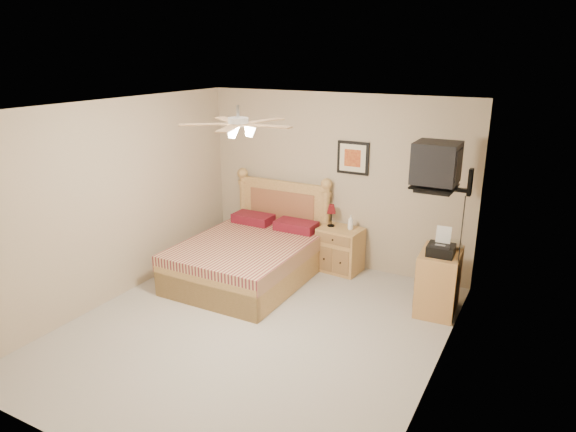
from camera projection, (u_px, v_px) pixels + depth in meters
name	position (u px, v px, depth m)	size (l,w,h in m)	color
floor	(254.00, 329.00, 5.87)	(4.50, 4.50, 0.00)	#A59F95
ceiling	(249.00, 107.00, 5.11)	(4.00, 4.50, 0.04)	white
wall_back	(335.00, 181.00, 7.37)	(4.00, 0.04, 2.50)	tan
wall_front	(81.00, 317.00, 3.60)	(4.00, 0.04, 2.50)	tan
wall_left	(116.00, 201.00, 6.39)	(0.04, 4.50, 2.50)	tan
wall_right	(441.00, 260.00, 4.59)	(0.04, 4.50, 2.50)	tan
bed	(247.00, 235.00, 6.97)	(1.55, 2.03, 1.31)	#A98043
nightstand	(340.00, 250.00, 7.36)	(0.59, 0.44, 0.64)	#B17F4D
table_lamp	(331.00, 215.00, 7.31)	(0.17, 0.17, 0.32)	#580A0E
lotion_bottle	(351.00, 222.00, 7.19)	(0.08, 0.08, 0.21)	white
framed_picture	(353.00, 158.00, 7.12)	(0.46, 0.04, 0.46)	black
dresser	(438.00, 282.00, 6.18)	(0.45, 0.65, 0.77)	tan
fax_machine	(442.00, 242.00, 5.92)	(0.30, 0.32, 0.32)	black
magazine_lower	(442.00, 245.00, 6.26)	(0.19, 0.26, 0.02)	#B7A995
magazine_upper	(445.00, 243.00, 6.23)	(0.20, 0.27, 0.02)	gray
wall_tv	(450.00, 168.00, 5.65)	(0.56, 0.46, 0.58)	black
ceiling_fan	(238.00, 124.00, 4.98)	(1.14, 1.14, 0.28)	silver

